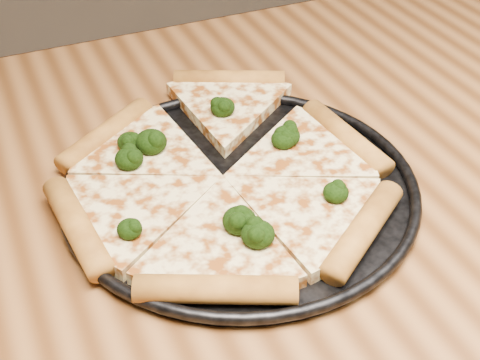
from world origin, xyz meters
name	(u,v)px	position (x,y,z in m)	size (l,w,h in m)	color
dining_table	(356,289)	(0.00, 0.00, 0.66)	(1.20, 0.90, 0.75)	brown
pizza_pan	(240,187)	(-0.09, 0.08, 0.76)	(0.33, 0.33, 0.02)	black
pizza	(223,173)	(-0.10, 0.09, 0.77)	(0.32, 0.37, 0.02)	#F7DF97
broccoli_florets	(214,166)	(-0.11, 0.10, 0.78)	(0.20, 0.22, 0.02)	black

